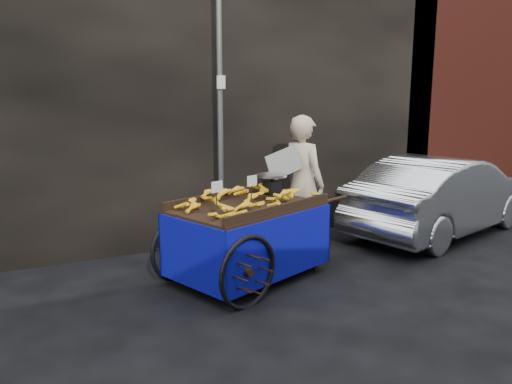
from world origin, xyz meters
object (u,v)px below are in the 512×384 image
banana_cart (245,214)px  vendor (302,183)px  parked_car (443,195)px  plastic_bag (283,254)px

banana_cart → vendor: bearing=10.4°
parked_car → vendor: bearing=69.4°
banana_cart → plastic_bag: (0.71, 0.32, -0.70)m
banana_cart → parked_car: bearing=-12.8°
plastic_bag → parked_car: parked_car is taller
vendor → plastic_bag: 1.10m
vendor → plastic_bag: bearing=108.3°
plastic_bag → banana_cart: bearing=-155.6°
plastic_bag → parked_car: size_ratio=0.07×
plastic_bag → vendor: bearing=39.0°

